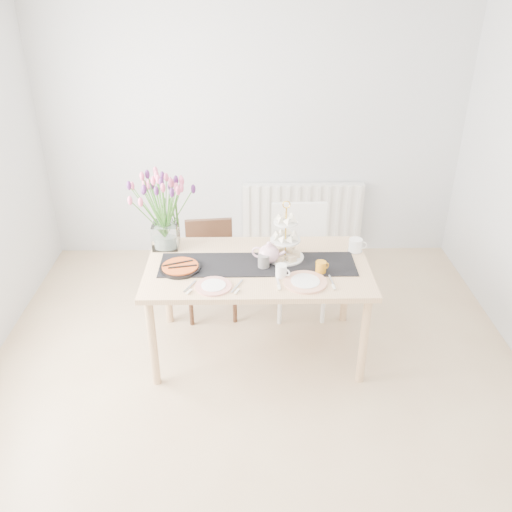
{
  "coord_description": "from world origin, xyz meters",
  "views": [
    {
      "loc": [
        -0.05,
        -2.79,
        2.66
      ],
      "look_at": [
        0.01,
        0.54,
        0.85
      ],
      "focal_mm": 38.0,
      "sensor_mm": 36.0,
      "label": 1
    }
  ],
  "objects_px": {
    "radiator": "(302,212)",
    "teapot": "(269,254)",
    "cream_jug": "(355,245)",
    "plate_left": "(213,286)",
    "chair_white": "(300,251)",
    "mug_grey": "(264,261)",
    "mug_white": "(281,271)",
    "plate_right": "(305,282)",
    "mug_orange": "(321,267)",
    "dining_table": "(258,274)",
    "tulip_vase": "(163,200)",
    "chair_brown": "(210,261)",
    "tart_tin": "(180,268)",
    "cake_stand": "(285,244)"
  },
  "relations": [
    {
      "from": "tart_tin",
      "to": "mug_orange",
      "type": "bearing_deg",
      "value": -3.45
    },
    {
      "from": "dining_table",
      "to": "cream_jug",
      "type": "distance_m",
      "value": 0.77
    },
    {
      "from": "plate_right",
      "to": "tart_tin",
      "type": "bearing_deg",
      "value": 167.36
    },
    {
      "from": "chair_white",
      "to": "mug_white",
      "type": "bearing_deg",
      "value": -106.17
    },
    {
      "from": "tart_tin",
      "to": "plate_left",
      "type": "bearing_deg",
      "value": -43.61
    },
    {
      "from": "mug_orange",
      "to": "plate_right",
      "type": "bearing_deg",
      "value": -159.83
    },
    {
      "from": "radiator",
      "to": "teapot",
      "type": "height_order",
      "value": "teapot"
    },
    {
      "from": "tart_tin",
      "to": "teapot",
      "type": "bearing_deg",
      "value": 8.03
    },
    {
      "from": "chair_brown",
      "to": "cake_stand",
      "type": "relative_size",
      "value": 1.96
    },
    {
      "from": "mug_white",
      "to": "plate_right",
      "type": "distance_m",
      "value": 0.18
    },
    {
      "from": "radiator",
      "to": "plate_left",
      "type": "relative_size",
      "value": 4.89
    },
    {
      "from": "chair_brown",
      "to": "chair_white",
      "type": "bearing_deg",
      "value": -4.99
    },
    {
      "from": "tulip_vase",
      "to": "mug_white",
      "type": "distance_m",
      "value": 1.03
    },
    {
      "from": "mug_grey",
      "to": "mug_orange",
      "type": "relative_size",
      "value": 1.1
    },
    {
      "from": "cream_jug",
      "to": "mug_grey",
      "type": "distance_m",
      "value": 0.73
    },
    {
      "from": "dining_table",
      "to": "teapot",
      "type": "height_order",
      "value": "teapot"
    },
    {
      "from": "chair_white",
      "to": "mug_grey",
      "type": "xyz_separation_m",
      "value": [
        -0.32,
        -0.64,
        0.26
      ]
    },
    {
      "from": "tulip_vase",
      "to": "teapot",
      "type": "relative_size",
      "value": 2.88
    },
    {
      "from": "chair_brown",
      "to": "tart_tin",
      "type": "height_order",
      "value": "chair_brown"
    },
    {
      "from": "radiator",
      "to": "mug_white",
      "type": "bearing_deg",
      "value": -100.32
    },
    {
      "from": "cake_stand",
      "to": "mug_white",
      "type": "distance_m",
      "value": 0.28
    },
    {
      "from": "radiator",
      "to": "chair_brown",
      "type": "height_order",
      "value": "chair_brown"
    },
    {
      "from": "chair_white",
      "to": "cream_jug",
      "type": "bearing_deg",
      "value": -49.08
    },
    {
      "from": "chair_white",
      "to": "mug_white",
      "type": "relative_size",
      "value": 9.92
    },
    {
      "from": "chair_brown",
      "to": "plate_left",
      "type": "bearing_deg",
      "value": -90.3
    },
    {
      "from": "cream_jug",
      "to": "plate_left",
      "type": "relative_size",
      "value": 0.41
    },
    {
      "from": "chair_brown",
      "to": "mug_grey",
      "type": "relative_size",
      "value": 8.17
    },
    {
      "from": "mug_grey",
      "to": "plate_right",
      "type": "xyz_separation_m",
      "value": [
        0.28,
        -0.22,
        -0.04
      ]
    },
    {
      "from": "cream_jug",
      "to": "plate_left",
      "type": "bearing_deg",
      "value": -145.05
    },
    {
      "from": "radiator",
      "to": "tart_tin",
      "type": "distance_m",
      "value": 1.98
    },
    {
      "from": "tulip_vase",
      "to": "chair_brown",
      "type": "bearing_deg",
      "value": 44.48
    },
    {
      "from": "mug_grey",
      "to": "mug_white",
      "type": "bearing_deg",
      "value": -69.6
    },
    {
      "from": "radiator",
      "to": "plate_right",
      "type": "relative_size",
      "value": 4.07
    },
    {
      "from": "tulip_vase",
      "to": "cream_jug",
      "type": "height_order",
      "value": "tulip_vase"
    },
    {
      "from": "chair_brown",
      "to": "plate_left",
      "type": "xyz_separation_m",
      "value": [
        0.08,
        -0.89,
        0.3
      ]
    },
    {
      "from": "mug_grey",
      "to": "radiator",
      "type": "bearing_deg",
      "value": 54.14
    },
    {
      "from": "plate_right",
      "to": "tulip_vase",
      "type": "bearing_deg",
      "value": 151.29
    },
    {
      "from": "cake_stand",
      "to": "mug_grey",
      "type": "relative_size",
      "value": 4.17
    },
    {
      "from": "tulip_vase",
      "to": "tart_tin",
      "type": "height_order",
      "value": "tulip_vase"
    },
    {
      "from": "mug_grey",
      "to": "cream_jug",
      "type": "bearing_deg",
      "value": -2.18
    },
    {
      "from": "dining_table",
      "to": "tulip_vase",
      "type": "height_order",
      "value": "tulip_vase"
    },
    {
      "from": "chair_white",
      "to": "teapot",
      "type": "relative_size",
      "value": 3.82
    },
    {
      "from": "tulip_vase",
      "to": "teapot",
      "type": "xyz_separation_m",
      "value": [
        0.77,
        -0.27,
        -0.31
      ]
    },
    {
      "from": "tart_tin",
      "to": "mug_grey",
      "type": "bearing_deg",
      "value": 2.28
    },
    {
      "from": "teapot",
      "to": "mug_grey",
      "type": "xyz_separation_m",
      "value": [
        -0.04,
        -0.07,
        -0.03
      ]
    },
    {
      "from": "tart_tin",
      "to": "mug_grey",
      "type": "height_order",
      "value": "mug_grey"
    },
    {
      "from": "tulip_vase",
      "to": "plate_left",
      "type": "distance_m",
      "value": 0.8
    },
    {
      "from": "tulip_vase",
      "to": "dining_table",
      "type": "bearing_deg",
      "value": -23.34
    },
    {
      "from": "dining_table",
      "to": "tart_tin",
      "type": "xyz_separation_m",
      "value": [
        -0.55,
        -0.06,
        0.09
      ]
    },
    {
      "from": "mug_grey",
      "to": "plate_right",
      "type": "distance_m",
      "value": 0.35
    }
  ]
}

